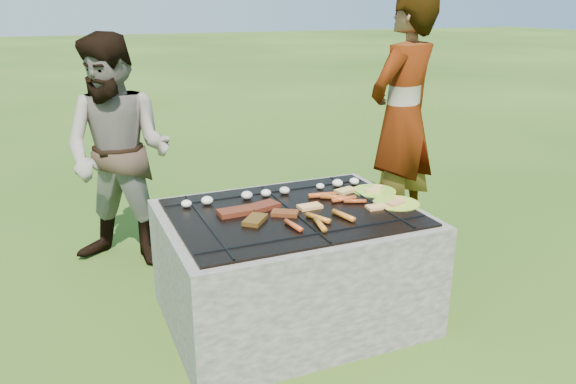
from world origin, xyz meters
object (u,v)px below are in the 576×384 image
Objects in this scene: bystander at (119,154)px; plate_near at (396,204)px; cook at (402,117)px; plate_far at (374,191)px; fire_pit at (292,269)px.

plate_near is at bearing -7.24° from bystander.
cook reaches higher than plate_near.
plate_far is at bearing 89.89° from plate_near.
plate_near is 1.16m from cook.
plate_near is 0.18× the size of cook.
fire_pit is at bearing -168.42° from plate_far.
plate_far is at bearing 11.58° from fire_pit.
plate_far is 0.18× the size of bystander.
fire_pit is 0.76× the size of cook.
bystander is (-1.28, 0.93, 0.13)m from plate_far.
fire_pit is 1.57m from cook.
plate_near is 0.21× the size of bystander.
plate_far is at bearing -1.20° from bystander.
cook is at bearing 47.60° from plate_far.
plate_near reaches higher than fire_pit.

